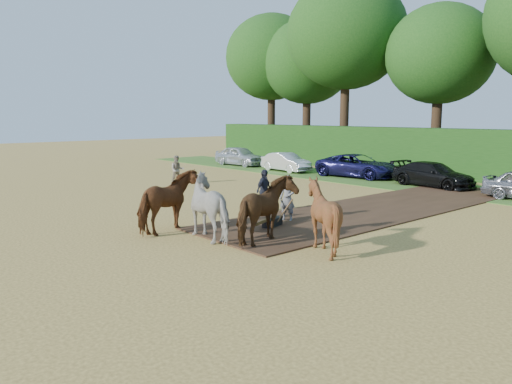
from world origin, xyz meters
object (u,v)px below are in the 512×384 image
Objects in this scene: spectator_far at (264,190)px; plough_team at (242,208)px; parked_cars at (444,176)px; spectator_near at (177,170)px.

spectator_far is 4.73m from plough_team.
plough_team is 0.18× the size of parked_cars.
plough_team is at bearing -84.42° from parked_cars.
plough_team reaches higher than parked_cars.
plough_team is (3.04, -3.62, 0.16)m from spectator_far.
spectator_near is 0.24× the size of plough_team.
plough_team reaches higher than spectator_far.
spectator_far reaches higher than spectator_near.
parked_cars is at bearing 95.58° from plough_team.
spectator_near is 13.20m from plough_team.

